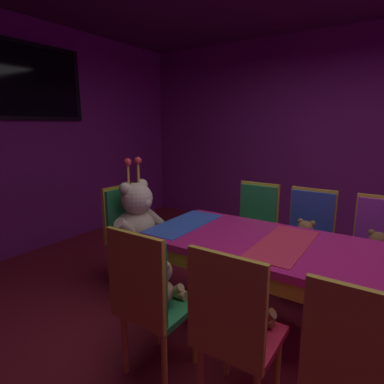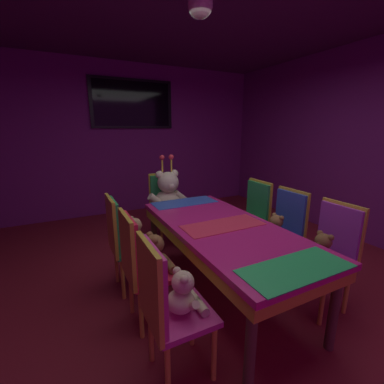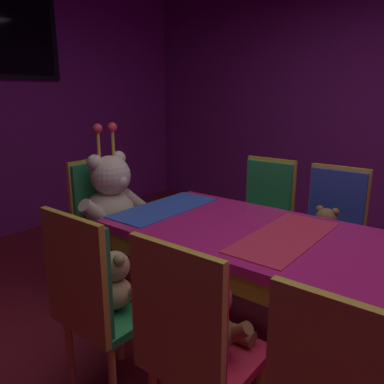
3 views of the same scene
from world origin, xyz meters
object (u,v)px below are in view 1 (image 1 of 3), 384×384
object	(u,v)px
chair_left_1	(232,322)
teddy_left_1	(244,308)
chair_right_0	(379,244)
throne_chair	(126,226)
banquet_table	(283,256)
teddy_left_2	(161,284)
chair_right_2	(255,222)
chair_left_0	(356,368)
king_teddy_bear	(138,216)
wall_tv	(22,81)
teddy_right_0	(377,251)
teddy_right_1	(305,238)
chair_left_2	(146,292)
chair_right_1	(309,231)
teddy_left_0	(360,350)

from	to	relation	value
chair_left_1	teddy_left_1	bearing A→B (deg)	0.00
chair_right_0	throne_chair	xyz separation A→B (m)	(-0.82, 2.09, 0.00)
banquet_table	teddy_left_2	xyz separation A→B (m)	(-0.69, 0.54, -0.07)
chair_left_1	teddy_left_1	distance (m)	0.15
chair_right_2	chair_left_0	bearing A→B (deg)	34.19
chair_left_0	throne_chair	bearing A→B (deg)	68.98
banquet_table	king_teddy_bear	xyz separation A→B (m)	(0.00, 1.38, 0.07)
wall_tv	teddy_right_0	bearing A→B (deg)	-79.54
chair_left_0	teddy_right_1	world-z (taller)	chair_left_0
chair_left_0	teddy_right_0	bearing A→B (deg)	0.87
teddy_left_2	banquet_table	bearing A→B (deg)	-38.08
king_teddy_bear	wall_tv	world-z (taller)	wall_tv
chair_left_2	king_teddy_bear	xyz separation A→B (m)	(0.84, 0.84, 0.12)
teddy_right_1	king_teddy_bear	bearing A→B (deg)	-63.72
throne_chair	wall_tv	xyz separation A→B (m)	(0.00, 1.56, 1.45)
banquet_table	teddy_left_1	world-z (taller)	teddy_left_1
chair_left_2	king_teddy_bear	world-z (taller)	king_teddy_bear
teddy_left_1	throne_chair	size ratio (longest dim) A/B	0.35
teddy_right_0	chair_right_2	xyz separation A→B (m)	(0.15, 1.09, 0.02)
chair_right_0	chair_right_1	xyz separation A→B (m)	(-0.00, 0.56, 0.00)
chair_right_2	chair_left_1	bearing A→B (deg)	18.60
chair_left_0	king_teddy_bear	world-z (taller)	king_teddy_bear
chair_left_0	wall_tv	world-z (taller)	wall_tv
wall_tv	king_teddy_bear	bearing A→B (deg)	-90.00
teddy_left_0	teddy_left_1	xyz separation A→B (m)	(-0.00, 0.56, 0.01)
teddy_right_1	chair_right_1	bearing A→B (deg)	-180.00
chair_right_0	throne_chair	size ratio (longest dim) A/B	1.00
chair_left_1	teddy_right_0	xyz separation A→B (m)	(1.49, -0.54, -0.02)
chair_right_0	teddy_right_1	size ratio (longest dim) A/B	3.32
wall_tv	teddy_left_2	bearing A→B (deg)	-105.12
teddy_left_2	wall_tv	bearing A→B (deg)	74.88
chair_left_0	teddy_left_0	world-z (taller)	chair_left_0
teddy_right_0	throne_chair	xyz separation A→B (m)	(-0.67, 2.09, 0.02)
banquet_table	teddy_left_2	world-z (taller)	teddy_left_2
chair_left_0	teddy_left_2	size ratio (longest dim) A/B	3.12
chair_left_1	teddy_left_2	xyz separation A→B (m)	(0.12, 0.55, -0.01)
chair_left_1	teddy_right_1	size ratio (longest dim) A/B	3.32
teddy_right_1	chair_right_0	bearing A→B (deg)	104.49
teddy_left_2	chair_left_0	bearing A→B (deg)	-96.05
banquet_table	chair_left_0	bearing A→B (deg)	-145.09
chair_left_2	throne_chair	distance (m)	1.31
chair_right_2	king_teddy_bear	xyz separation A→B (m)	(-0.82, 0.83, 0.12)
teddy_left_1	chair_right_0	distance (m)	1.58
chair_right_0	chair_right_2	xyz separation A→B (m)	(0.01, 1.09, 0.00)
chair_left_1	chair_left_0	bearing A→B (deg)	-89.62
chair_right_1	wall_tv	world-z (taller)	wall_tv
teddy_left_0	throne_chair	bearing A→B (deg)	72.48
teddy_left_0	throne_chair	world-z (taller)	throne_chair
chair_left_1	teddy_left_2	size ratio (longest dim) A/B	3.12
chair_left_0	throne_chair	distance (m)	2.26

